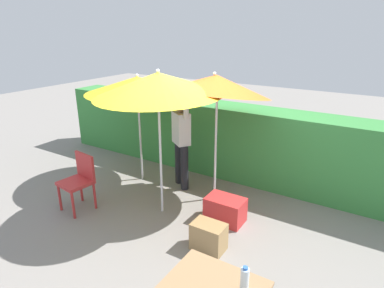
{
  "coord_description": "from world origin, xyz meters",
  "views": [
    {
      "loc": [
        2.41,
        -3.58,
        2.74
      ],
      "look_at": [
        0.0,
        0.3,
        1.1
      ],
      "focal_mm": 30.51,
      "sensor_mm": 36.0,
      "label": 1
    }
  ],
  "objects": [
    {
      "name": "crate_cardboard",
      "position": [
        0.72,
        -0.45,
        0.19
      ],
      "size": [
        0.43,
        0.29,
        0.38
      ],
      "primitive_type": "cube",
      "color": "#9E7A4C",
      "rests_on": "ground_plane"
    },
    {
      "name": "cooler_box",
      "position": [
        0.6,
        0.27,
        0.19
      ],
      "size": [
        0.56,
        0.37,
        0.38
      ],
      "primitive_type": "cube",
      "color": "red",
      "rests_on": "ground_plane"
    },
    {
      "name": "ground_plane",
      "position": [
        0.0,
        0.0,
        0.0
      ],
      "size": [
        24.0,
        24.0,
        0.0
      ],
      "primitive_type": "plane",
      "color": "gray"
    },
    {
      "name": "umbrella_rainbow",
      "position": [
        -0.36,
        -0.01,
        2.0
      ],
      "size": [
        1.83,
        1.83,
        2.21
      ],
      "color": "silver",
      "rests_on": "ground_plane"
    },
    {
      "name": "bottle_water",
      "position": [
        1.69,
        -1.64,
        0.89
      ],
      "size": [
        0.07,
        0.07,
        0.24
      ],
      "color": "silver",
      "rests_on": "folding_table"
    },
    {
      "name": "hedge_row",
      "position": [
        0.0,
        1.84,
        0.68
      ],
      "size": [
        8.0,
        0.7,
        1.37
      ],
      "primitive_type": "cube",
      "color": "#38843D",
      "rests_on": "ground_plane"
    },
    {
      "name": "umbrella_orange",
      "position": [
        0.13,
        0.77,
        1.92
      ],
      "size": [
        1.69,
        1.71,
        2.22
      ],
      "color": "silver",
      "rests_on": "ground_plane"
    },
    {
      "name": "person_vendor",
      "position": [
        -0.59,
        0.89,
        0.93
      ],
      "size": [
        0.5,
        0.39,
        1.88
      ],
      "color": "black",
      "rests_on": "ground_plane"
    },
    {
      "name": "umbrella_yellow",
      "position": [
        -1.39,
        0.73,
        1.78
      ],
      "size": [
        1.82,
        1.82,
        1.99
      ],
      "color": "silver",
      "rests_on": "ground_plane"
    },
    {
      "name": "chair_plastic",
      "position": [
        -1.52,
        -0.6,
        0.51
      ],
      "size": [
        0.49,
        0.49,
        0.89
      ],
      "color": "#B72D2D",
      "rests_on": "ground_plane"
    }
  ]
}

